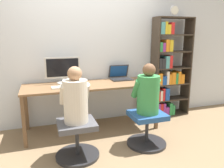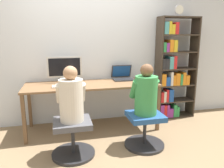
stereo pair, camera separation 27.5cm
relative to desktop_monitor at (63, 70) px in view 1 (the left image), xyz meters
The scene contains 13 objects.
ground_plane 1.22m from the desktop_monitor, 52.82° to the right, with size 14.00×14.00×0.00m, color #846B4C.
wall_back 0.57m from the desktop_monitor, 28.15° to the left, with size 10.00×0.05×2.60m.
desk 0.55m from the desktop_monitor, 25.12° to the right, with size 2.14×0.71×0.77m.
desktop_monitor is the anchor object (origin of this frame).
laptop 1.02m from the desktop_monitor, ahead, with size 0.36×0.33×0.25m.
keyboard 0.38m from the desktop_monitor, 91.75° to the right, with size 0.39×0.15×0.03m.
computer_mouse_by_keyboard 0.45m from the desktop_monitor, 51.53° to the right, with size 0.06×0.11×0.03m.
office_chair_left 1.23m from the desktop_monitor, 87.41° to the right, with size 0.56×0.56×0.48m.
office_chair_right 1.60m from the desktop_monitor, 42.65° to the right, with size 0.56×0.56×0.48m.
person_at_monitor 0.99m from the desktop_monitor, 87.39° to the right, with size 0.37×0.34×0.70m.
person_at_laptop 1.43m from the desktop_monitor, 42.49° to the right, with size 0.37×0.34×0.70m.
bookshelf 1.95m from the desktop_monitor, ahead, with size 0.74×0.29×1.87m.
desk_clock 2.20m from the desktop_monitor, ahead, with size 0.17×0.03×0.19m.
Camera 1 is at (-0.76, -3.00, 1.54)m, focal length 35.00 mm.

